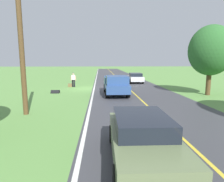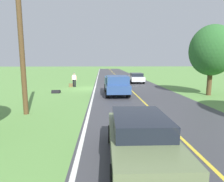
% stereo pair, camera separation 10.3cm
% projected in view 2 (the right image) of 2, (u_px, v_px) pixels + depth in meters
% --- Properties ---
extents(ground_plane, '(200.00, 200.00, 0.00)m').
position_uv_depth(ground_plane, '(88.00, 89.00, 21.84)').
color(ground_plane, '#609347').
extents(road_surface, '(8.30, 120.00, 0.00)m').
position_uv_depth(road_surface, '(129.00, 88.00, 22.09)').
color(road_surface, '#3D3D42').
rests_on(road_surface, ground).
extents(lane_edge_line, '(0.16, 117.60, 0.00)m').
position_uv_depth(lane_edge_line, '(95.00, 88.00, 21.88)').
color(lane_edge_line, silver).
rests_on(lane_edge_line, ground).
extents(lane_centre_line, '(0.14, 117.60, 0.00)m').
position_uv_depth(lane_centre_line, '(129.00, 88.00, 22.09)').
color(lane_centre_line, gold).
rests_on(lane_centre_line, ground).
extents(hitchhiker_walking, '(0.62, 0.51, 1.75)m').
position_uv_depth(hitchhiker_walking, '(74.00, 79.00, 23.11)').
color(hitchhiker_walking, black).
rests_on(hitchhiker_walking, ground).
extents(suitcase_carried, '(0.47, 0.23, 0.43)m').
position_uv_depth(suitcase_carried, '(71.00, 85.00, 23.10)').
color(suitcase_carried, brown).
rests_on(suitcase_carried, ground).
extents(pickup_truck_passing, '(2.17, 5.43, 1.82)m').
position_uv_depth(pickup_truck_passing, '(116.00, 84.00, 17.56)').
color(pickup_truck_passing, '#2D4C84').
rests_on(pickup_truck_passing, ground).
extents(tree_far_side_near, '(3.87, 3.87, 6.26)m').
position_uv_depth(tree_far_side_near, '(212.00, 51.00, 16.94)').
color(tree_far_side_near, brown).
rests_on(tree_far_side_near, ground).
extents(sedan_near_oncoming, '(2.03, 4.45, 1.41)m').
position_uv_depth(sedan_near_oncoming, '(136.00, 77.00, 27.85)').
color(sedan_near_oncoming, silver).
rests_on(sedan_near_oncoming, ground).
extents(sedan_ahead_same_lane, '(2.00, 4.44, 1.41)m').
position_uv_depth(sedan_ahead_same_lane, '(140.00, 137.00, 5.87)').
color(sedan_ahead_same_lane, '#66754C').
rests_on(sedan_ahead_same_lane, ground).
extents(utility_pole_roadside, '(0.28, 0.28, 7.65)m').
position_uv_depth(utility_pole_roadside, '(22.00, 47.00, 10.63)').
color(utility_pole_roadside, brown).
rests_on(utility_pole_roadside, ground).
extents(drainage_culvert, '(0.80, 0.60, 0.60)m').
position_uv_depth(drainage_culvert, '(56.00, 93.00, 18.72)').
color(drainage_culvert, black).
rests_on(drainage_culvert, ground).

